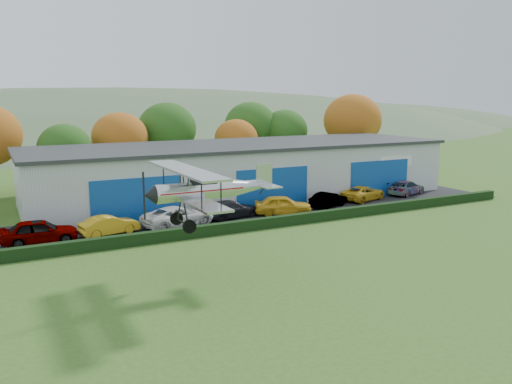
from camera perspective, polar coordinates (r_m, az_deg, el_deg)
name	(u,v)px	position (r m, az deg, el deg)	size (l,w,h in m)	color
ground	(410,308)	(25.60, 16.68, -12.21)	(300.00, 300.00, 0.00)	#385F1E
apron	(258,213)	(43.68, 0.19, -2.32)	(48.00, 9.00, 0.05)	black
hedge	(287,220)	(39.52, 3.43, -3.15)	(46.00, 0.60, 0.80)	black
hangar	(243,170)	(50.23, -1.49, 2.40)	(40.60, 12.60, 5.30)	#B2B7BC
tree_belt	(161,133)	(60.14, -10.43, 6.38)	(75.70, 13.22, 10.12)	#3D2614
distant_hills	(40,178)	(158.85, -22.73, 1.39)	(430.00, 196.00, 56.00)	#4C6642
car_0	(39,231)	(37.30, -22.83, -4.03)	(1.95, 4.85, 1.65)	gray
car_1	(109,225)	(38.06, -15.91, -3.54)	(1.46, 4.20, 1.38)	gold
car_2	(178,216)	(39.31, -8.58, -2.69)	(2.57, 5.57, 1.55)	silver
car_3	(231,209)	(41.76, -2.81, -1.91)	(1.97, 4.85, 1.41)	black
car_4	(283,205)	(42.86, 2.98, -1.44)	(1.92, 4.76, 1.62)	gold
car_5	(328,200)	(46.17, 8.01, -0.84)	(1.43, 4.10, 1.35)	gray
car_6	(363,193)	(49.85, 11.77, -0.12)	(2.27, 4.92, 1.37)	gold
car_7	(406,188)	(53.82, 16.29, 0.47)	(1.97, 4.84, 1.40)	gray
biplane	(205,188)	(27.10, -5.62, 0.40)	(7.31, 8.30, 3.13)	silver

